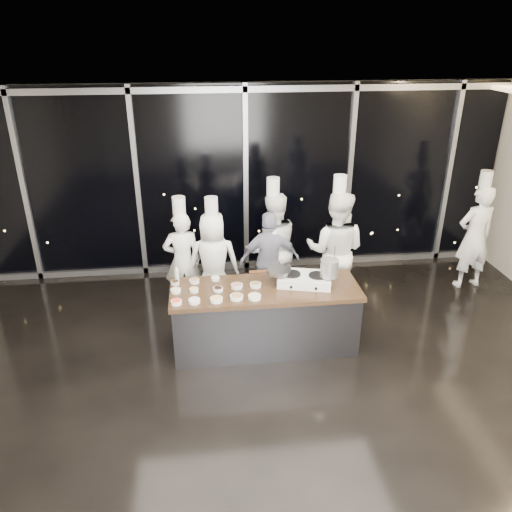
{
  "coord_description": "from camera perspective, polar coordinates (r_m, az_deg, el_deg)",
  "views": [
    {
      "loc": [
        -0.79,
        -4.76,
        3.98
      ],
      "look_at": [
        -0.08,
        1.2,
        1.22
      ],
      "focal_mm": 35.0,
      "sensor_mm": 36.0,
      "label": 1
    }
  ],
  "objects": [
    {
      "name": "stove",
      "position": [
        6.6,
        5.56,
        -2.65
      ],
      "size": [
        0.77,
        0.58,
        0.14
      ],
      "rotation": [
        0.0,
        0.0,
        -0.25
      ],
      "color": "silver",
      "rests_on": "demo_counter"
    },
    {
      "name": "ground",
      "position": [
        6.25,
        2.12,
        -14.87
      ],
      "size": [
        9.0,
        9.0,
        0.0
      ],
      "primitive_type": "plane",
      "color": "black",
      "rests_on": "ground"
    },
    {
      "name": "chef_right",
      "position": [
        7.55,
        9.04,
        0.63
      ],
      "size": [
        1.11,
        1.01,
        2.09
      ],
      "rotation": [
        0.0,
        0.0,
        2.73
      ],
      "color": "white",
      "rests_on": "ground"
    },
    {
      "name": "demo_counter",
      "position": [
        6.71,
        1.02,
        -7.02
      ],
      "size": [
        2.46,
        0.86,
        0.9
      ],
      "color": "#3C3D42",
      "rests_on": "ground"
    },
    {
      "name": "squeeze_bottle",
      "position": [
        6.7,
        -9.05,
        -2.01
      ],
      "size": [
        0.06,
        0.06,
        0.22
      ],
      "color": "silver",
      "rests_on": "demo_counter"
    },
    {
      "name": "frying_pan",
      "position": [
        6.56,
        2.56,
        -1.7
      ],
      "size": [
        0.58,
        0.39,
        0.05
      ],
      "rotation": [
        0.0,
        0.0,
        -0.25
      ],
      "color": "slate",
      "rests_on": "stove"
    },
    {
      "name": "chef_far_left",
      "position": [
        7.58,
        -8.39,
        -0.39
      ],
      "size": [
        0.59,
        0.41,
        1.78
      ],
      "rotation": [
        0.0,
        0.0,
        3.22
      ],
      "color": "white",
      "rests_on": "ground"
    },
    {
      "name": "stock_pot",
      "position": [
        6.49,
        8.38,
        -1.36
      ],
      "size": [
        0.28,
        0.28,
        0.23
      ],
      "primitive_type": "cylinder",
      "rotation": [
        0.0,
        0.0,
        -0.25
      ],
      "color": "#ACACAE",
      "rests_on": "stove"
    },
    {
      "name": "room_shell",
      "position": [
        5.15,
        4.45,
        4.96
      ],
      "size": [
        9.02,
        7.02,
        3.21
      ],
      "color": "beige",
      "rests_on": "ground"
    },
    {
      "name": "window_wall",
      "position": [
        8.56,
        -1.21,
        8.52
      ],
      "size": [
        8.9,
        0.11,
        3.2
      ],
      "color": "black",
      "rests_on": "ground"
    },
    {
      "name": "chef_center",
      "position": [
        7.68,
        1.86,
        0.96
      ],
      "size": [
        1.02,
        0.9,
        2.0
      ],
      "rotation": [
        0.0,
        0.0,
        3.46
      ],
      "color": "white",
      "rests_on": "ground"
    },
    {
      "name": "prep_bowls",
      "position": [
        6.37,
        -4.63,
        -4.06
      ],
      "size": [
        1.17,
        0.7,
        0.05
      ],
      "color": "white",
      "rests_on": "demo_counter"
    },
    {
      "name": "chef_side",
      "position": [
        8.85,
        23.71,
        2.1
      ],
      "size": [
        0.69,
        0.5,
        1.98
      ],
      "rotation": [
        0.0,
        0.0,
        3.28
      ],
      "color": "white",
      "rests_on": "ground"
    },
    {
      "name": "chef_left",
      "position": [
        7.48,
        -4.88,
        -0.6
      ],
      "size": [
        0.79,
        0.54,
        1.8
      ],
      "rotation": [
        0.0,
        0.0,
        3.09
      ],
      "color": "white",
      "rests_on": "ground"
    },
    {
      "name": "guest",
      "position": [
        7.52,
        1.58,
        -0.56
      ],
      "size": [
        0.91,
        0.38,
        1.54
      ],
      "rotation": [
        0.0,
        0.0,
        3.14
      ],
      "color": "#141938",
      "rests_on": "ground"
    }
  ]
}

